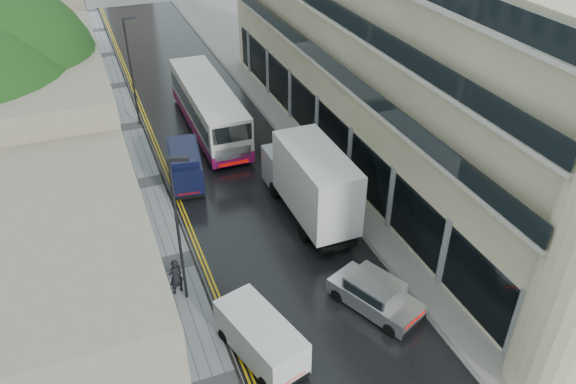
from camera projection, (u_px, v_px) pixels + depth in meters
road at (232, 167)px, 37.16m from camera, size 9.00×85.00×0.02m
left_sidewalk at (143, 184)px, 35.36m from camera, size 2.70×85.00×0.12m
right_sidewalk at (307, 152)px, 38.77m from camera, size 1.80×85.00×0.12m
old_shop_row at (60, 89)px, 32.94m from camera, size 4.50×56.00×12.00m
modern_block at (390, 53)px, 35.27m from camera, size 8.00×40.00×14.00m
tree_far at (9, 74)px, 34.31m from camera, size 9.24×9.24×12.46m
cream_bus at (202, 132)px, 37.67m from camera, size 2.87×12.60×3.44m
white_lorry at (304, 206)px, 29.38m from camera, size 2.68×8.79×4.61m
silver_hatchback at (391, 322)px, 24.53m from camera, size 3.52×4.79×1.65m
white_van at (265, 372)px, 22.05m from camera, size 3.04×4.79×2.01m
navy_van at (172, 179)px, 33.57m from camera, size 2.62×5.06×2.47m
pedestrian at (176, 276)px, 26.60m from camera, size 0.84×0.70×1.97m
lamp_post_near at (178, 233)px, 24.75m from camera, size 0.88×0.45×7.64m
lamp_post_far at (132, 74)px, 40.00m from camera, size 0.90×0.23×7.96m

